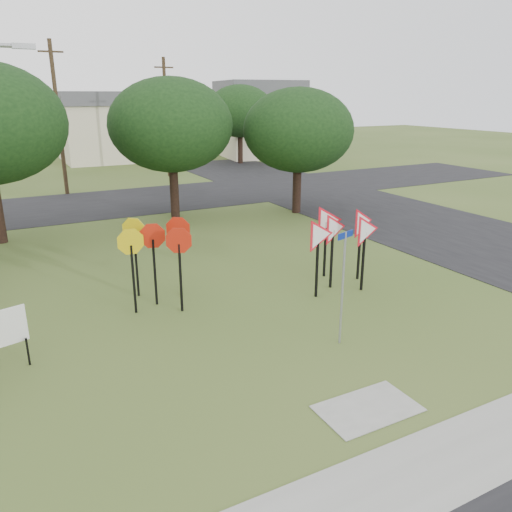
{
  "coord_description": "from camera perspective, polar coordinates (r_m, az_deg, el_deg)",
  "views": [
    {
      "loc": [
        -5.92,
        -8.88,
        5.96
      ],
      "look_at": [
        0.33,
        3.0,
        1.6
      ],
      "focal_mm": 35.0,
      "sensor_mm": 36.0,
      "label": 1
    }
  ],
  "objects": [
    {
      "name": "ground",
      "position": [
        12.22,
        5.3,
        -11.27
      ],
      "size": [
        140.0,
        140.0,
        0.0
      ],
      "primitive_type": "plane",
      "color": "#3B521E"
    },
    {
      "name": "sidewalk",
      "position": [
        9.61,
        20.04,
        -21.54
      ],
      "size": [
        30.0,
        1.6,
        0.02
      ],
      "primitive_type": "cube",
      "color": "gray",
      "rests_on": "ground"
    },
    {
      "name": "street_right",
      "position": [
        26.7,
        15.41,
        4.48
      ],
      "size": [
        8.0,
        50.0,
        0.02
      ],
      "primitive_type": "cube",
      "color": "black",
      "rests_on": "ground"
    },
    {
      "name": "street_far",
      "position": [
        30.07,
        -15.92,
        5.9
      ],
      "size": [
        60.0,
        8.0,
        0.02
      ],
      "primitive_type": "cube",
      "color": "black",
      "rests_on": "ground"
    },
    {
      "name": "curb_pad",
      "position": [
        10.6,
        12.65,
        -16.64
      ],
      "size": [
        2.0,
        1.2,
        0.02
      ],
      "primitive_type": "cube",
      "color": "gray",
      "rests_on": "ground"
    },
    {
      "name": "street_name_sign",
      "position": [
        12.24,
        9.9,
        -2.82
      ],
      "size": [
        0.57,
        0.21,
        2.9
      ],
      "color": "#93969B",
      "rests_on": "ground"
    },
    {
      "name": "stop_sign_cluster",
      "position": [
        14.66,
        -11.43,
        1.35
      ],
      "size": [
        2.33,
        2.17,
        2.5
      ],
      "color": "black",
      "rests_on": "ground"
    },
    {
      "name": "yield_sign_cluster",
      "position": [
        16.0,
        9.67,
        2.86
      ],
      "size": [
        3.23,
        1.82,
        2.52
      ],
      "color": "black",
      "rests_on": "ground"
    },
    {
      "name": "info_board",
      "position": [
        12.52,
        -27.2,
        -7.66
      ],
      "size": [
        1.12,
        0.36,
        1.45
      ],
      "color": "black",
      "rests_on": "ground"
    },
    {
      "name": "far_pole_a",
      "position": [
        33.14,
        -21.65,
        14.44
      ],
      "size": [
        1.4,
        0.24,
        9.0
      ],
      "color": "#40301D",
      "rests_on": "ground"
    },
    {
      "name": "far_pole_b",
      "position": [
        38.79,
        -10.2,
        15.35
      ],
      "size": [
        1.4,
        0.24,
        8.5
      ],
      "color": "#40301D",
      "rests_on": "ground"
    },
    {
      "name": "house_mid",
      "position": [
        49.95,
        -16.77,
        14.05
      ],
      "size": [
        8.4,
        8.4,
        6.2
      ],
      "color": "beige",
      "rests_on": "ground"
    },
    {
      "name": "house_right",
      "position": [
        50.91,
        0.32,
        15.41
      ],
      "size": [
        8.3,
        8.3,
        7.2
      ],
      "color": "beige",
      "rests_on": "ground"
    },
    {
      "name": "tree_near_mid",
      "position": [
        25.2,
        -9.69,
        14.53
      ],
      "size": [
        6.0,
        6.0,
        6.8
      ],
      "color": "black",
      "rests_on": "ground"
    },
    {
      "name": "tree_near_right",
      "position": [
        25.99,
        4.86,
        14.11
      ],
      "size": [
        5.6,
        5.6,
        6.33
      ],
      "color": "black",
      "rests_on": "ground"
    },
    {
      "name": "tree_far_right",
      "position": [
        45.49,
        -1.84,
        16.21
      ],
      "size": [
        6.0,
        6.0,
        6.8
      ],
      "color": "black",
      "rests_on": "ground"
    }
  ]
}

